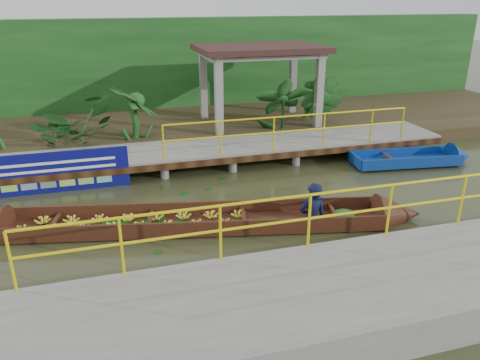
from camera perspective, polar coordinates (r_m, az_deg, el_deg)
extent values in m
plane|color=#30351A|center=(11.14, -2.14, -4.09)|extent=(80.00, 80.00, 0.00)
cube|color=#332B19|center=(18.01, -8.10, 6.57)|extent=(30.00, 8.00, 0.45)
cube|color=slate|center=(14.14, -5.68, 3.67)|extent=(16.00, 2.00, 0.15)
cube|color=black|center=(13.24, -4.84, 2.07)|extent=(16.00, 0.12, 0.18)
cylinder|color=yellow|center=(13.73, 6.37, 7.76)|extent=(7.50, 0.05, 0.05)
cylinder|color=yellow|center=(13.84, 6.29, 5.95)|extent=(7.50, 0.05, 0.05)
cylinder|color=yellow|center=(13.86, 6.28, 5.75)|extent=(0.05, 0.05, 1.00)
cylinder|color=slate|center=(13.36, -22.02, -0.21)|extent=(0.24, 0.24, 0.55)
cylinder|color=slate|center=(14.87, -21.57, 1.98)|extent=(0.24, 0.24, 0.55)
cylinder|color=slate|center=(13.28, -13.47, 0.68)|extent=(0.24, 0.24, 0.55)
cylinder|color=slate|center=(14.79, -13.87, 2.79)|extent=(0.24, 0.24, 0.55)
cylinder|color=slate|center=(13.49, -4.99, 1.54)|extent=(0.24, 0.24, 0.55)
cylinder|color=slate|center=(14.98, -6.23, 3.55)|extent=(0.24, 0.24, 0.55)
cylinder|color=slate|center=(13.99, 3.06, 2.33)|extent=(0.24, 0.24, 0.55)
cylinder|color=slate|center=(15.43, 1.11, 4.21)|extent=(0.24, 0.24, 0.55)
cylinder|color=slate|center=(14.74, 10.44, 3.02)|extent=(0.24, 0.24, 0.55)
cylinder|color=slate|center=(16.12, 7.94, 4.77)|extent=(0.24, 0.24, 0.55)
cylinder|color=slate|center=(15.72, 17.00, 3.58)|extent=(0.24, 0.24, 0.55)
cylinder|color=slate|center=(17.01, 14.13, 5.22)|extent=(0.24, 0.24, 0.55)
cylinder|color=slate|center=(13.49, -4.99, 1.54)|extent=(0.24, 0.24, 0.55)
cube|color=slate|center=(7.93, 12.94, -13.81)|extent=(18.00, 2.40, 0.70)
cylinder|color=yellow|center=(8.16, 9.90, -1.63)|extent=(10.00, 0.05, 0.05)
cylinder|color=yellow|center=(8.35, 9.70, -4.47)|extent=(10.00, 0.05, 0.05)
cylinder|color=yellow|center=(8.37, 9.68, -4.78)|extent=(0.05, 0.05, 1.00)
cube|color=slate|center=(15.62, -2.59, 9.65)|extent=(0.25, 0.25, 2.80)
cube|color=slate|center=(16.82, 9.60, 10.23)|extent=(0.25, 0.25, 2.80)
cube|color=slate|center=(17.92, -4.47, 11.15)|extent=(0.25, 0.25, 2.80)
cube|color=slate|center=(18.97, 6.45, 11.66)|extent=(0.25, 0.25, 2.80)
cube|color=slate|center=(17.05, 2.42, 15.08)|extent=(4.00, 2.60, 0.12)
cube|color=#361E1B|center=(17.03, 2.43, 15.75)|extent=(4.40, 3.00, 0.20)
cube|color=#154115|center=(20.09, -9.48, 13.22)|extent=(30.00, 0.80, 4.00)
cube|color=#381A0F|center=(10.52, -5.20, -5.42)|extent=(8.32, 2.74, 0.06)
cube|color=#381A0F|center=(10.92, -5.20, -3.51)|extent=(8.12, 1.78, 0.35)
cube|color=#381A0F|center=(9.99, -5.25, -6.02)|extent=(8.12, 1.78, 0.35)
cone|color=#381A0F|center=(11.35, 18.79, -3.98)|extent=(1.22, 1.19, 0.99)
ellipsoid|color=#154115|center=(10.91, 12.51, -4.23)|extent=(0.66, 0.57, 0.27)
imported|color=black|center=(10.40, 9.03, -0.38)|extent=(0.65, 0.44, 1.77)
cube|color=navy|center=(15.11, 19.47, 2.12)|extent=(3.29, 1.35, 0.11)
cube|color=navy|center=(15.47, 18.71, 3.15)|extent=(3.18, 0.46, 0.32)
cube|color=navy|center=(14.67, 20.38, 1.96)|extent=(3.18, 0.46, 0.32)
cube|color=navy|center=(14.38, 13.90, 2.32)|extent=(0.18, 0.96, 0.32)
cone|color=navy|center=(16.02, 25.22, 2.59)|extent=(0.75, 0.97, 0.90)
cube|color=black|center=(14.81, 17.73, 2.65)|extent=(0.22, 0.97, 0.05)
cube|color=navy|center=(13.02, -21.25, 0.90)|extent=(3.57, 0.03, 1.12)
cube|color=white|center=(12.92, -21.41, 1.99)|extent=(2.90, 0.01, 0.07)
cube|color=white|center=(12.98, -21.29, 1.16)|extent=(2.90, 0.01, 0.07)
imported|color=#154115|center=(15.48, -20.04, 7.33)|extent=(1.45, 1.45, 1.81)
imported|color=#154115|center=(15.47, -12.61, 8.11)|extent=(1.45, 1.45, 1.81)
imported|color=#154115|center=(16.54, 5.12, 9.39)|extent=(1.45, 1.45, 1.81)
imported|color=#154115|center=(17.13, 9.87, 9.59)|extent=(1.45, 1.45, 1.81)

